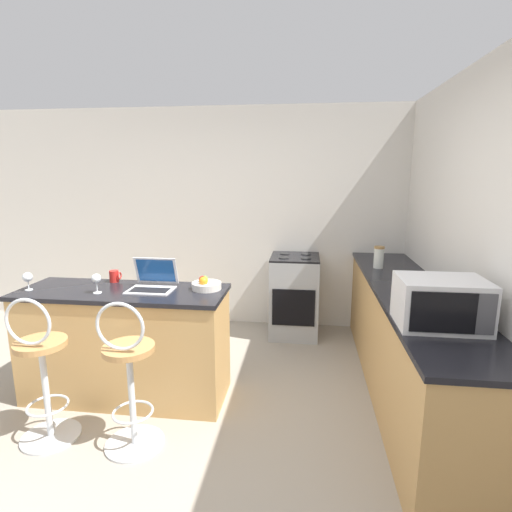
{
  "coord_description": "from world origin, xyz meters",
  "views": [
    {
      "loc": [
        0.78,
        -2.27,
        1.84
      ],
      "look_at": [
        0.29,
        1.62,
        1.02
      ],
      "focal_mm": 28.0,
      "sensor_mm": 36.0,
      "label": 1
    }
  ],
  "objects": [
    {
      "name": "ground_plane",
      "position": [
        0.0,
        0.0,
        0.0
      ],
      "size": [
        20.0,
        20.0,
        0.0
      ],
      "primitive_type": "plane",
      "color": "gray"
    },
    {
      "name": "wall_back",
      "position": [
        0.0,
        2.47,
        1.3
      ],
      "size": [
        12.0,
        0.06,
        2.6
      ],
      "color": "silver",
      "rests_on": "ground_plane"
    },
    {
      "name": "breakfast_bar",
      "position": [
        -0.67,
        0.64,
        0.46
      ],
      "size": [
        1.66,
        0.6,
        0.92
      ],
      "color": "tan",
      "rests_on": "ground_plane"
    },
    {
      "name": "counter_right",
      "position": [
        1.64,
        0.97,
        0.46
      ],
      "size": [
        0.6,
        2.97,
        0.92
      ],
      "color": "tan",
      "rests_on": "ground_plane"
    },
    {
      "name": "bar_stool_near",
      "position": [
        -0.98,
        0.03,
        0.51
      ],
      "size": [
        0.4,
        0.4,
        1.06
      ],
      "color": "silver",
      "rests_on": "ground_plane"
    },
    {
      "name": "bar_stool_far",
      "position": [
        -0.36,
        0.03,
        0.51
      ],
      "size": [
        0.4,
        0.4,
        1.06
      ],
      "color": "silver",
      "rests_on": "ground_plane"
    },
    {
      "name": "laptop",
      "position": [
        -0.43,
        0.7,
        0.99
      ],
      "size": [
        0.35,
        0.3,
        0.25
      ],
      "color": "silver",
      "rests_on": "breakfast_bar"
    },
    {
      "name": "microwave",
      "position": [
        1.6,
        0.15,
        1.07
      ],
      "size": [
        0.51,
        0.38,
        0.3
      ],
      "color": "silver",
      "rests_on": "counter_right"
    },
    {
      "name": "toaster",
      "position": [
        1.61,
        0.71,
        1.01
      ],
      "size": [
        0.2,
        0.31,
        0.17
      ],
      "color": "silver",
      "rests_on": "counter_right"
    },
    {
      "name": "stove_range",
      "position": [
        0.67,
        2.13,
        0.46
      ],
      "size": [
        0.54,
        0.58,
        0.93
      ],
      "color": "#9EA3A8",
      "rests_on": "ground_plane"
    },
    {
      "name": "wine_glass_tall",
      "position": [
        -1.4,
        0.54,
        1.03
      ],
      "size": [
        0.08,
        0.08,
        0.14
      ],
      "color": "silver",
      "rests_on": "breakfast_bar"
    },
    {
      "name": "mug_red",
      "position": [
        -0.84,
        0.86,
        0.97
      ],
      "size": [
        0.1,
        0.08,
        0.1
      ],
      "color": "red",
      "rests_on": "breakfast_bar"
    },
    {
      "name": "fruit_bowl",
      "position": [
        -0.0,
        0.74,
        0.96
      ],
      "size": [
        0.24,
        0.24,
        0.11
      ],
      "color": "silver",
      "rests_on": "breakfast_bar"
    },
    {
      "name": "wine_glass_short",
      "position": [
        -0.82,
        0.53,
        1.04
      ],
      "size": [
        0.07,
        0.07,
        0.15
      ],
      "color": "silver",
      "rests_on": "breakfast_bar"
    },
    {
      "name": "storage_jar",
      "position": [
        1.5,
        1.67,
        1.03
      ],
      "size": [
        0.1,
        0.1,
        0.21
      ],
      "color": "silver",
      "rests_on": "counter_right"
    }
  ]
}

